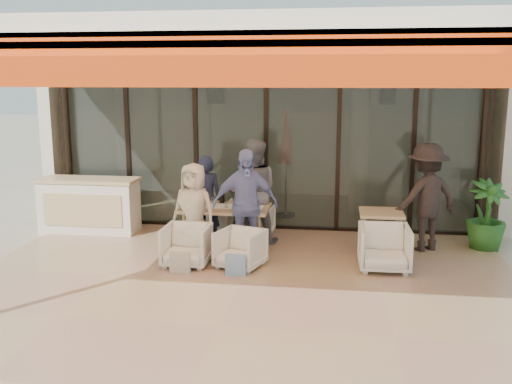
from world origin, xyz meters
TOP-DOWN VIEW (x-y plane):
  - ground at (0.00, 0.00)m, footprint 70.00×70.00m
  - terrace_floor at (0.00, 0.00)m, footprint 8.00×6.00m
  - terrace_structure at (0.00, -0.26)m, footprint 8.00×6.00m
  - glass_storefront at (0.00, 3.00)m, footprint 8.08×0.10m
  - interior_block at (0.01, 5.31)m, footprint 9.05×3.62m
  - host_counter at (-3.25, 2.30)m, footprint 1.85×0.65m
  - dining_table at (-0.54, 1.60)m, footprint 1.50×0.90m
  - chair_far_left at (-0.95, 2.55)m, footprint 0.70×0.65m
  - chair_far_right at (-0.11, 2.55)m, footprint 0.64×0.61m
  - chair_near_left at (-0.95, 0.65)m, footprint 0.70×0.66m
  - chair_near_right at (-0.11, 0.65)m, footprint 0.81×0.78m
  - diner_navy at (-0.95, 2.05)m, footprint 0.61×0.45m
  - diner_grey at (-0.11, 2.05)m, footprint 0.98×0.81m
  - diner_cream at (-0.95, 1.15)m, footprint 0.85×0.65m
  - diner_periwinkle at (-0.11, 1.15)m, footprint 1.13×0.74m
  - tote_bag_cream at (-0.95, 0.25)m, footprint 0.30×0.10m
  - tote_bag_blue at (-0.11, 0.25)m, footprint 0.30×0.10m
  - side_table at (2.06, 1.59)m, footprint 0.70×0.70m
  - side_chair at (2.06, 0.84)m, footprint 0.76×0.71m
  - standing_woman at (2.81, 1.96)m, footprint 1.36×1.14m
  - potted_palm at (3.85, 2.18)m, footprint 0.85×0.85m

SIDE VIEW (x-z plane):
  - ground at x=0.00m, z-range 0.00..0.00m
  - terrace_floor at x=0.00m, z-range 0.00..0.01m
  - tote_bag_cream at x=-0.95m, z-range 0.00..0.34m
  - tote_bag_blue at x=-0.11m, z-range 0.00..0.34m
  - chair_far_right at x=-0.11m, z-range 0.00..0.62m
  - chair_near_right at x=-0.11m, z-range 0.00..0.67m
  - chair_far_left at x=-0.95m, z-range 0.00..0.70m
  - chair_near_left at x=-0.95m, z-range 0.00..0.71m
  - side_chair at x=2.06m, z-range 0.00..0.77m
  - host_counter at x=-3.25m, z-range 0.01..1.05m
  - potted_palm at x=3.85m, z-range 0.00..1.20m
  - side_table at x=2.06m, z-range 0.27..1.01m
  - dining_table at x=-0.54m, z-range 0.22..1.15m
  - diner_cream at x=-0.95m, z-range 0.00..1.54m
  - diner_navy at x=-0.95m, z-range 0.00..1.54m
  - diner_periwinkle at x=-0.11m, z-range 0.00..1.78m
  - standing_woman at x=2.81m, z-range 0.00..1.83m
  - diner_grey at x=-0.11m, z-range 0.00..1.85m
  - glass_storefront at x=0.00m, z-range 0.00..3.20m
  - interior_block at x=0.01m, z-range 0.47..3.99m
  - terrace_structure at x=0.00m, z-range 1.55..4.95m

